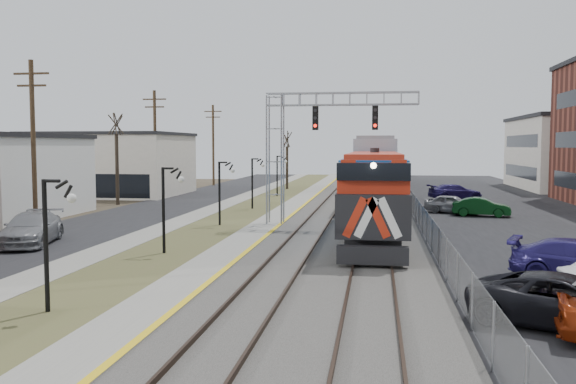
# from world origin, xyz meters

# --- Properties ---
(street_west) EXTENTS (7.00, 120.00, 0.04)m
(street_west) POSITION_xyz_m (-11.50, 35.00, 0.02)
(street_west) COLOR black
(street_west) RESTS_ON ground
(sidewalk) EXTENTS (2.00, 120.00, 0.08)m
(sidewalk) POSITION_xyz_m (-7.00, 35.00, 0.04)
(sidewalk) COLOR gray
(sidewalk) RESTS_ON ground
(grass_median) EXTENTS (4.00, 120.00, 0.06)m
(grass_median) POSITION_xyz_m (-4.00, 35.00, 0.03)
(grass_median) COLOR #4E502A
(grass_median) RESTS_ON ground
(platform) EXTENTS (2.00, 120.00, 0.24)m
(platform) POSITION_xyz_m (-1.00, 35.00, 0.12)
(platform) COLOR gray
(platform) RESTS_ON ground
(ballast_bed) EXTENTS (8.00, 120.00, 0.20)m
(ballast_bed) POSITION_xyz_m (4.00, 35.00, 0.10)
(ballast_bed) COLOR #595651
(ballast_bed) RESTS_ON ground
(parking_lot) EXTENTS (16.00, 120.00, 0.04)m
(parking_lot) POSITION_xyz_m (16.00, 35.00, 0.02)
(parking_lot) COLOR black
(parking_lot) RESTS_ON ground
(platform_edge) EXTENTS (0.24, 120.00, 0.01)m
(platform_edge) POSITION_xyz_m (-0.12, 35.00, 0.24)
(platform_edge) COLOR gold
(platform_edge) RESTS_ON platform
(track_near) EXTENTS (1.58, 120.00, 0.15)m
(track_near) POSITION_xyz_m (2.00, 35.00, 0.28)
(track_near) COLOR #2D2119
(track_near) RESTS_ON ballast_bed
(track_far) EXTENTS (1.58, 120.00, 0.15)m
(track_far) POSITION_xyz_m (5.50, 35.00, 0.28)
(track_far) COLOR #2D2119
(track_far) RESTS_ON ballast_bed
(train) EXTENTS (3.00, 63.05, 5.33)m
(train) POSITION_xyz_m (5.50, 48.17, 2.88)
(train) COLOR #134C9B
(train) RESTS_ON ground
(signal_gantry) EXTENTS (9.00, 1.07, 8.15)m
(signal_gantry) POSITION_xyz_m (1.22, 27.99, 5.59)
(signal_gantry) COLOR gray
(signal_gantry) RESTS_ON ground
(lampposts) EXTENTS (0.14, 62.14, 4.00)m
(lampposts) POSITION_xyz_m (-4.00, 18.29, 2.00)
(lampposts) COLOR black
(lampposts) RESTS_ON ground
(utility_poles) EXTENTS (0.28, 80.28, 10.00)m
(utility_poles) POSITION_xyz_m (-14.50, 25.00, 5.00)
(utility_poles) COLOR #4C3823
(utility_poles) RESTS_ON ground
(fence) EXTENTS (0.04, 120.00, 1.60)m
(fence) POSITION_xyz_m (8.20, 35.00, 0.80)
(fence) COLOR gray
(fence) RESTS_ON ground
(bare_trees) EXTENTS (12.30, 42.30, 5.95)m
(bare_trees) POSITION_xyz_m (-12.66, 38.91, 2.70)
(bare_trees) COLOR #382D23
(bare_trees) RESTS_ON ground
(car_lot_c) EXTENTS (5.71, 4.35, 1.44)m
(car_lot_c) POSITION_xyz_m (10.79, 8.58, 0.72)
(car_lot_c) COLOR black
(car_lot_c) RESTS_ON ground
(car_lot_e) EXTENTS (4.29, 2.75, 1.36)m
(car_lot_e) POSITION_xyz_m (11.12, 37.14, 0.68)
(car_lot_e) COLOR gray
(car_lot_e) RESTS_ON ground
(car_lot_f) EXTENTS (4.13, 2.06, 1.30)m
(car_lot_f) POSITION_xyz_m (12.92, 35.41, 0.65)
(car_lot_f) COLOR #0B3714
(car_lot_f) RESTS_ON ground
(car_street_b) EXTENTS (3.54, 5.86, 1.59)m
(car_street_b) POSITION_xyz_m (-11.49, 19.52, 0.79)
(car_street_b) COLOR gray
(car_street_b) RESTS_ON ground
(car_lot_g) EXTENTS (5.26, 3.22, 1.42)m
(car_lot_g) POSITION_xyz_m (12.76, 48.71, 0.71)
(car_lot_g) COLOR navy
(car_lot_g) RESTS_ON ground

